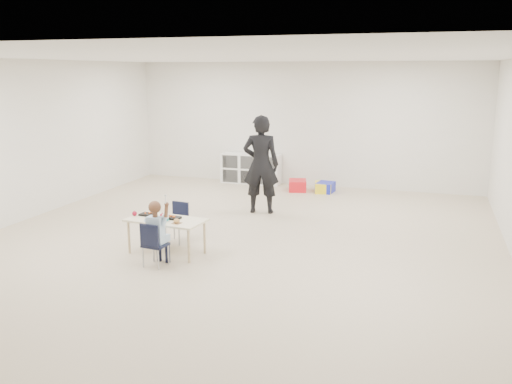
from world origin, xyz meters
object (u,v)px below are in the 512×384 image
(table, at_px, (167,236))
(adult, at_px, (261,165))
(chair_near, at_px, (155,244))
(child, at_px, (155,231))
(cubby_shelf, at_px, (251,169))

(table, relative_size, adult, 0.65)
(chair_near, distance_m, child, 0.18)
(chair_near, relative_size, adult, 0.34)
(child, height_order, adult, adult)
(chair_near, xyz_separation_m, cubby_shelf, (-0.54, 5.67, 0.04))
(cubby_shelf, bearing_deg, chair_near, -84.51)
(child, xyz_separation_m, adult, (0.49, 3.17, 0.42))
(table, relative_size, child, 1.21)
(chair_near, relative_size, cubby_shelf, 0.44)
(table, height_order, adult, adult)
(chair_near, relative_size, child, 0.63)
(table, bearing_deg, child, -73.34)
(adult, bearing_deg, chair_near, 70.40)
(chair_near, bearing_deg, table, 106.66)
(cubby_shelf, distance_m, adult, 2.77)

